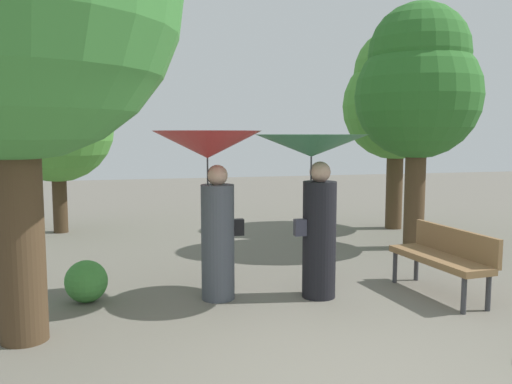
% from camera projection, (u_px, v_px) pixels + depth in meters
% --- Properties ---
extents(ground_plane, '(40.00, 40.00, 0.00)m').
position_uv_depth(ground_plane, '(338.00, 373.00, 4.47)').
color(ground_plane, '#6B665B').
extents(person_left, '(1.28, 1.28, 2.04)m').
position_uv_depth(person_left, '(211.00, 174.00, 6.28)').
color(person_left, '#474C56').
rests_on(person_left, ground).
extents(person_right, '(1.34, 1.34, 2.00)m').
position_uv_depth(person_right, '(314.00, 178.00, 6.36)').
color(person_right, black).
rests_on(person_right, ground).
extents(park_bench, '(0.60, 1.53, 0.83)m').
position_uv_depth(park_bench, '(444.00, 255.00, 6.58)').
color(park_bench, '#38383D').
rests_on(park_bench, ground).
extents(tree_near_left, '(2.23, 2.23, 3.61)m').
position_uv_depth(tree_near_left, '(57.00, 117.00, 10.58)').
color(tree_near_left, '#42301E').
rests_on(tree_near_left, ground).
extents(tree_near_right, '(2.15, 2.15, 4.21)m').
position_uv_depth(tree_near_right, '(418.00, 84.00, 9.04)').
color(tree_near_right, '#4C3823').
rests_on(tree_near_right, ground).
extents(tree_mid_right, '(2.24, 2.24, 4.17)m').
position_uv_depth(tree_mid_right, '(397.00, 96.00, 11.00)').
color(tree_mid_right, '#4C3823').
rests_on(tree_mid_right, ground).
extents(bush_path_right, '(0.50, 0.50, 0.50)m').
position_uv_depth(bush_path_right, '(86.00, 281.00, 6.32)').
color(bush_path_right, '#428C3D').
rests_on(bush_path_right, ground).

